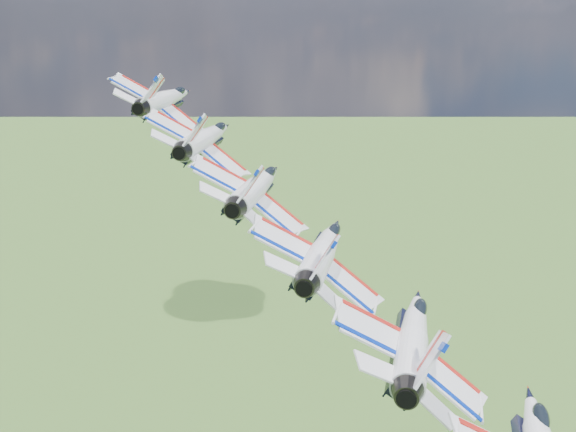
% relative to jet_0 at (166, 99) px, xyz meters
% --- Properties ---
extents(jet_0, '(13.61, 17.93, 10.47)m').
position_rel_jet_0_xyz_m(jet_0, '(0.00, 0.00, 0.00)').
color(jet_0, white).
extents(jet_1, '(13.61, 17.93, 10.47)m').
position_rel_jet_0_xyz_m(jet_1, '(7.31, -9.23, -2.75)').
color(jet_1, silver).
extents(jet_2, '(13.61, 17.93, 10.47)m').
position_rel_jet_0_xyz_m(jet_2, '(14.63, -18.46, -5.50)').
color(jet_2, silver).
extents(jet_3, '(13.61, 17.93, 10.47)m').
position_rel_jet_0_xyz_m(jet_3, '(21.94, -27.69, -8.25)').
color(jet_3, white).
extents(jet_4, '(13.61, 17.93, 10.47)m').
position_rel_jet_0_xyz_m(jet_4, '(29.25, -36.93, -11.01)').
color(jet_4, white).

